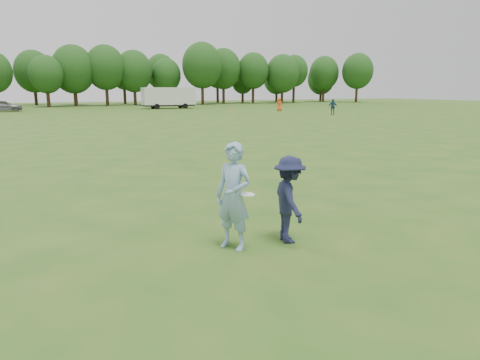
% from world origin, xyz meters
% --- Properties ---
extents(ground, '(200.00, 200.00, 0.00)m').
position_xyz_m(ground, '(0.00, 0.00, 0.00)').
color(ground, '#275618').
rests_on(ground, ground).
extents(thrower, '(0.81, 0.89, 2.04)m').
position_xyz_m(thrower, '(-0.10, 0.43, 1.02)').
color(thrower, '#81A5C7').
rests_on(thrower, ground).
extents(defender, '(0.88, 1.23, 1.73)m').
position_xyz_m(defender, '(1.05, 0.30, 0.86)').
color(defender, '#1B1E3B').
rests_on(defender, ground).
extents(player_far_b, '(1.07, 1.09, 1.84)m').
position_xyz_m(player_far_b, '(27.91, 34.58, 0.92)').
color(player_far_b, navy).
rests_on(player_far_b, ground).
extents(player_far_c, '(1.05, 0.96, 1.80)m').
position_xyz_m(player_far_c, '(26.56, 44.56, 0.90)').
color(player_far_c, '#DE4F1A').
rests_on(player_far_c, ground).
extents(car_e, '(4.70, 2.12, 1.57)m').
position_xyz_m(car_e, '(-7.48, 58.73, 0.78)').
color(car_e, slate).
rests_on(car_e, ground).
extents(field_cone, '(0.28, 0.28, 0.30)m').
position_xyz_m(field_cone, '(19.53, 45.03, 0.15)').
color(field_cone, '#FF640D').
rests_on(field_cone, ground).
extents(disc_in_play, '(0.31, 0.31, 0.06)m').
position_xyz_m(disc_in_play, '(0.08, 0.19, 1.09)').
color(disc_in_play, white).
rests_on(disc_in_play, ground).
extents(cargo_trailer, '(9.00, 2.75, 3.20)m').
position_xyz_m(cargo_trailer, '(15.09, 58.64, 1.78)').
color(cargo_trailer, silver).
rests_on(cargo_trailer, ground).
extents(treeline, '(130.35, 18.39, 11.74)m').
position_xyz_m(treeline, '(2.81, 76.90, 6.26)').
color(treeline, '#332114').
rests_on(treeline, ground).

